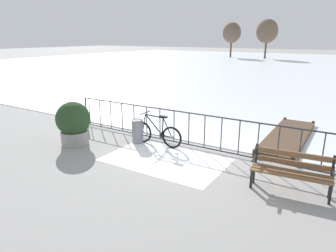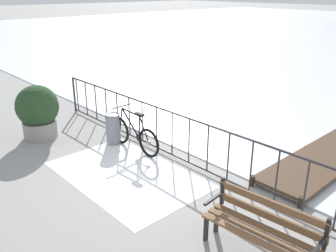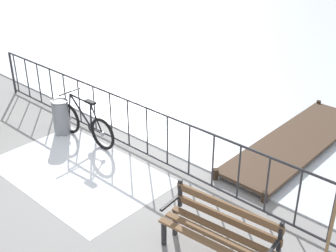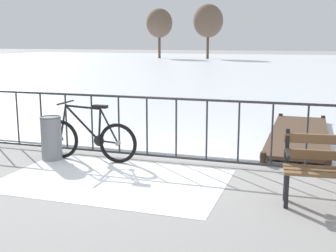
{
  "view_description": "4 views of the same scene",
  "coord_description": "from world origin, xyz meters",
  "px_view_note": "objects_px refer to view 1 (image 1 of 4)",
  "views": [
    {
      "loc": [
        3.67,
        -7.49,
        3.16
      ],
      "look_at": [
        -0.57,
        -0.65,
        0.77
      ],
      "focal_mm": 32.12,
      "sensor_mm": 36.0,
      "label": 1
    },
    {
      "loc": [
        4.91,
        -4.86,
        3.48
      ],
      "look_at": [
        -0.4,
        0.01,
        0.7
      ],
      "focal_mm": 38.18,
      "sensor_mm": 36.0,
      "label": 2
    },
    {
      "loc": [
        5.39,
        -5.02,
        4.36
      ],
      "look_at": [
        0.57,
        0.23,
        0.71
      ],
      "focal_mm": 47.03,
      "sensor_mm": 36.0,
      "label": 3
    },
    {
      "loc": [
        2.29,
        -6.69,
        1.98
      ],
      "look_at": [
        0.18,
        -0.19,
        0.64
      ],
      "focal_mm": 46.96,
      "sensor_mm": 36.0,
      "label": 4
    }
  ],
  "objects_px": {
    "bicycle_near_railing": "(157,133)",
    "planter_with_shrub": "(73,123)",
    "park_bench": "(291,169)",
    "trash_bin": "(138,131)"
  },
  "relations": [
    {
      "from": "planter_with_shrub",
      "to": "trash_bin",
      "type": "relative_size",
      "value": 1.81
    },
    {
      "from": "bicycle_near_railing",
      "to": "park_bench",
      "type": "relative_size",
      "value": 1.04
    },
    {
      "from": "bicycle_near_railing",
      "to": "park_bench",
      "type": "height_order",
      "value": "bicycle_near_railing"
    },
    {
      "from": "bicycle_near_railing",
      "to": "planter_with_shrub",
      "type": "distance_m",
      "value": 2.53
    },
    {
      "from": "park_bench",
      "to": "planter_with_shrub",
      "type": "xyz_separation_m",
      "value": [
        -6.15,
        -0.4,
        0.18
      ]
    },
    {
      "from": "park_bench",
      "to": "trash_bin",
      "type": "bearing_deg",
      "value": 171.02
    },
    {
      "from": "bicycle_near_railing",
      "to": "park_bench",
      "type": "bearing_deg",
      "value": -12.22
    },
    {
      "from": "bicycle_near_railing",
      "to": "planter_with_shrub",
      "type": "xyz_separation_m",
      "value": [
        -2.17,
        -1.27,
        0.32
      ]
    },
    {
      "from": "bicycle_near_railing",
      "to": "park_bench",
      "type": "xyz_separation_m",
      "value": [
        3.98,
        -0.86,
        0.14
      ]
    },
    {
      "from": "bicycle_near_railing",
      "to": "park_bench",
      "type": "distance_m",
      "value": 4.08
    }
  ]
}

